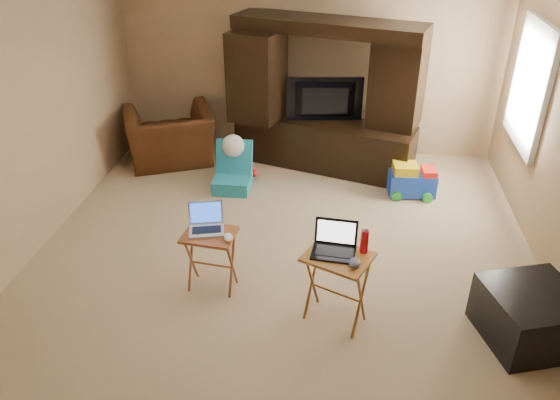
# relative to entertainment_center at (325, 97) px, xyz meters

# --- Properties ---
(floor) EXTENTS (5.50, 5.50, 0.00)m
(floor) POSITION_rel_entertainment_center_xyz_m (-0.26, -2.20, -0.95)
(floor) COLOR tan
(floor) RESTS_ON ground
(wall_back) EXTENTS (5.00, 0.00, 5.00)m
(wall_back) POSITION_rel_entertainment_center_xyz_m (-0.26, 0.55, 0.30)
(wall_back) COLOR tan
(wall_back) RESTS_ON ground
(wall_front) EXTENTS (5.00, 0.00, 5.00)m
(wall_front) POSITION_rel_entertainment_center_xyz_m (-0.26, -4.95, 0.30)
(wall_front) COLOR tan
(wall_front) RESTS_ON ground
(wall_left) EXTENTS (0.00, 5.50, 5.50)m
(wall_left) POSITION_rel_entertainment_center_xyz_m (-2.76, -2.20, 0.30)
(wall_left) COLOR tan
(wall_left) RESTS_ON ground
(window_pane) EXTENTS (0.00, 1.20, 1.20)m
(window_pane) POSITION_rel_entertainment_center_xyz_m (2.22, -0.65, 0.45)
(window_pane) COLOR white
(window_pane) RESTS_ON ground
(window_frame) EXTENTS (0.06, 1.14, 1.34)m
(window_frame) POSITION_rel_entertainment_center_xyz_m (2.20, -0.65, 0.45)
(window_frame) COLOR white
(window_frame) RESTS_ON ground
(entertainment_center) EXTENTS (2.40, 1.23, 1.90)m
(entertainment_center) POSITION_rel_entertainment_center_xyz_m (0.00, 0.00, 0.00)
(entertainment_center) COLOR black
(entertainment_center) RESTS_ON floor
(television) EXTENTS (0.97, 0.25, 0.56)m
(television) POSITION_rel_entertainment_center_xyz_m (0.00, -0.04, -0.04)
(television) COLOR black
(television) RESTS_ON entertainment_center
(recliner) EXTENTS (1.39, 1.32, 0.72)m
(recliner) POSITION_rel_entertainment_center_xyz_m (-2.04, -0.13, -0.59)
(recliner) COLOR #46230F
(recliner) RESTS_ON floor
(child_rocker) EXTENTS (0.45, 0.51, 0.59)m
(child_rocker) POSITION_rel_entertainment_center_xyz_m (-1.06, -0.82, -0.66)
(child_rocker) COLOR teal
(child_rocker) RESTS_ON floor
(plush_toy) EXTENTS (0.32, 0.27, 0.36)m
(plush_toy) POSITION_rel_entertainment_center_xyz_m (-0.95, -0.54, -0.77)
(plush_toy) COLOR red
(plush_toy) RESTS_ON floor
(push_toy) EXTENTS (0.59, 0.44, 0.42)m
(push_toy) POSITION_rel_entertainment_center_xyz_m (1.11, -0.68, -0.74)
(push_toy) COLOR blue
(push_toy) RESTS_ON floor
(ottoman) EXTENTS (0.89, 0.89, 0.45)m
(ottoman) POSITION_rel_entertainment_center_xyz_m (1.86, -3.01, -0.73)
(ottoman) COLOR black
(ottoman) RESTS_ON floor
(tray_table_left) EXTENTS (0.49, 0.41, 0.59)m
(tray_table_left) POSITION_rel_entertainment_center_xyz_m (-0.85, -2.70, -0.66)
(tray_table_left) COLOR brown
(tray_table_left) RESTS_ON floor
(tray_table_right) EXTENTS (0.63, 0.58, 0.67)m
(tray_table_right) POSITION_rel_entertainment_center_xyz_m (0.29, -3.00, -0.62)
(tray_table_right) COLOR #A66728
(tray_table_right) RESTS_ON floor
(laptop_left) EXTENTS (0.36, 0.33, 0.24)m
(laptop_left) POSITION_rel_entertainment_center_xyz_m (-0.88, -2.67, -0.24)
(laptop_left) COLOR #B2B3B7
(laptop_left) RESTS_ON tray_table_left
(laptop_right) EXTENTS (0.37, 0.31, 0.24)m
(laptop_right) POSITION_rel_entertainment_center_xyz_m (0.25, -2.98, -0.17)
(laptop_right) COLOR black
(laptop_right) RESTS_ON tray_table_right
(mouse_left) EXTENTS (0.11, 0.14, 0.05)m
(mouse_left) POSITION_rel_entertainment_center_xyz_m (-0.66, -2.77, -0.34)
(mouse_left) COLOR white
(mouse_left) RESTS_ON tray_table_left
(mouse_right) EXTENTS (0.11, 0.15, 0.06)m
(mouse_right) POSITION_rel_entertainment_center_xyz_m (0.42, -3.12, -0.26)
(mouse_right) COLOR #424348
(mouse_right) RESTS_ON tray_table_right
(water_bottle) EXTENTS (0.07, 0.07, 0.20)m
(water_bottle) POSITION_rel_entertainment_center_xyz_m (0.49, -2.92, -0.18)
(water_bottle) COLOR red
(water_bottle) RESTS_ON tray_table_right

